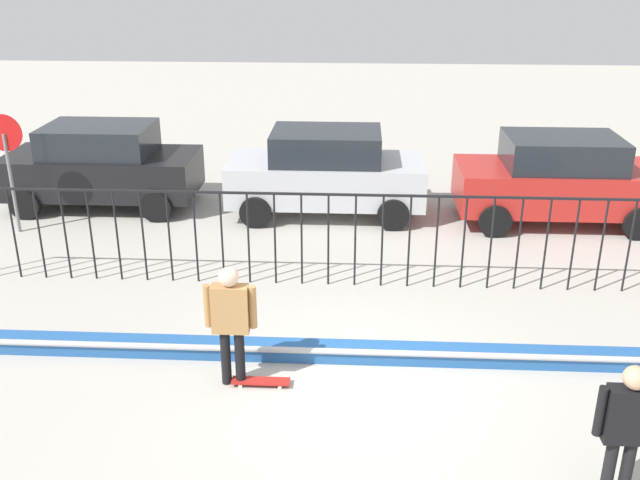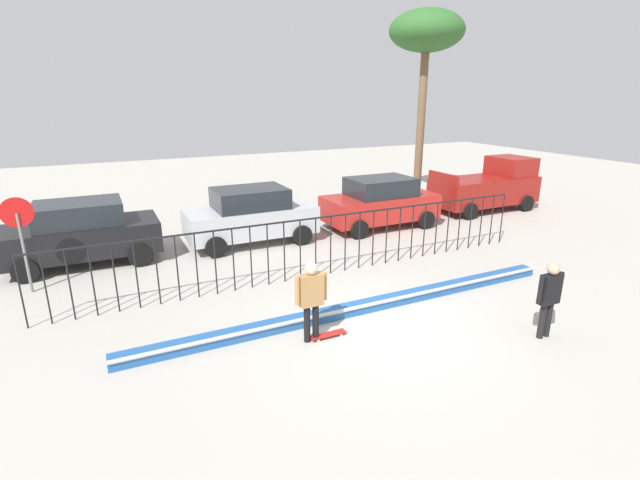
% 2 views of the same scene
% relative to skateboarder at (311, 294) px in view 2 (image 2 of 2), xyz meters
% --- Properties ---
extents(ground_plane, '(60.00, 60.00, 0.00)m').
position_rel_skateboarder_xyz_m(ground_plane, '(1.62, -0.10, -1.04)').
color(ground_plane, '#ADA89E').
extents(bowl_coping_ledge, '(11.00, 0.41, 0.27)m').
position_rel_skateboarder_xyz_m(bowl_coping_ledge, '(1.62, 0.70, -0.92)').
color(bowl_coping_ledge, '#235699').
rests_on(bowl_coping_ledge, ground).
extents(perimeter_fence, '(14.04, 0.04, 1.70)m').
position_rel_skateboarder_xyz_m(perimeter_fence, '(1.62, 3.20, 0.01)').
color(perimeter_fence, black).
rests_on(perimeter_fence, ground).
extents(skateboarder, '(0.70, 0.26, 1.74)m').
position_rel_skateboarder_xyz_m(skateboarder, '(0.00, 0.00, 0.00)').
color(skateboarder, black).
rests_on(skateboarder, ground).
extents(skateboard, '(0.80, 0.20, 0.07)m').
position_rel_skateboarder_xyz_m(skateboard, '(0.37, -0.04, -0.98)').
color(skateboard, '#A51E19').
rests_on(skateboard, ground).
extents(camera_operator, '(0.67, 0.25, 1.67)m').
position_rel_skateboarder_xyz_m(camera_operator, '(4.47, -2.01, -0.04)').
color(camera_operator, black).
rests_on(camera_operator, ground).
extents(parked_car_black, '(4.30, 2.12, 1.90)m').
position_rel_skateboarder_xyz_m(parked_car_black, '(-4.19, 7.13, -0.07)').
color(parked_car_black, black).
rests_on(parked_car_black, ground).
extents(parked_car_silver, '(4.30, 2.12, 1.90)m').
position_rel_skateboarder_xyz_m(parked_car_silver, '(0.94, 6.89, -0.07)').
color(parked_car_silver, '#B7BABF').
rests_on(parked_car_silver, ground).
extents(parked_car_red, '(4.30, 2.12, 1.90)m').
position_rel_skateboarder_xyz_m(parked_car_red, '(5.95, 6.63, -0.07)').
color(parked_car_red, '#B2231E').
rests_on(parked_car_red, ground).
extents(pickup_truck, '(4.70, 2.12, 2.24)m').
position_rel_skateboarder_xyz_m(pickup_truck, '(11.68, 6.92, -0.01)').
color(pickup_truck, maroon).
rests_on(pickup_truck, ground).
extents(stop_sign, '(0.76, 0.07, 2.50)m').
position_rel_skateboarder_xyz_m(stop_sign, '(-5.47, 5.41, 0.57)').
color(stop_sign, slate).
rests_on(stop_sign, ground).
extents(palm_tree_tall, '(3.21, 3.21, 8.33)m').
position_rel_skateboarder_xyz_m(palm_tree_tall, '(9.95, 9.63, 6.21)').
color(palm_tree_tall, brown).
rests_on(palm_tree_tall, ground).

